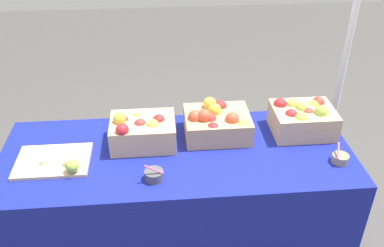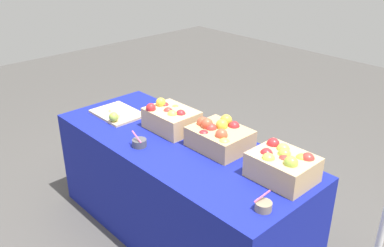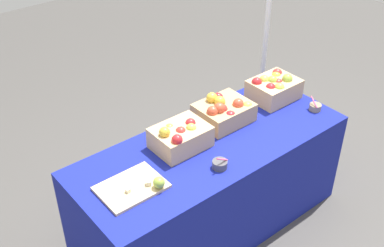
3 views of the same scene
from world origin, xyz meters
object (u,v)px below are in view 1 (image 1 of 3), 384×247
at_px(sample_bowl_mid, 154,175).
at_px(apple_crate_left, 303,118).
at_px(cutting_board_front, 56,162).
at_px(sample_bowl_near, 340,158).
at_px(apple_crate_middle, 217,123).
at_px(apple_crate_right, 142,131).
at_px(tent_pole, 350,35).

bearing_deg(sample_bowl_mid, apple_crate_left, 22.82).
bearing_deg(cutting_board_front, apple_crate_left, 8.15).
distance_m(cutting_board_front, sample_bowl_near, 1.48).
bearing_deg(sample_bowl_mid, cutting_board_front, 161.88).
relative_size(apple_crate_left, apple_crate_middle, 0.95).
bearing_deg(cutting_board_front, sample_bowl_mid, -18.12).
bearing_deg(cutting_board_front, apple_crate_right, 18.99).
distance_m(apple_crate_middle, cutting_board_front, 0.89).
xyz_separation_m(apple_crate_middle, cutting_board_front, (-0.87, -0.20, -0.06)).
bearing_deg(apple_crate_left, apple_crate_middle, 179.46).
height_order(sample_bowl_mid, tent_pole, tent_pole).
relative_size(apple_crate_left, sample_bowl_near, 3.54).
relative_size(sample_bowl_near, sample_bowl_mid, 0.92).
distance_m(apple_crate_middle, tent_pole, 1.09).
xyz_separation_m(cutting_board_front, sample_bowl_near, (1.47, -0.11, 0.01)).
distance_m(apple_crate_middle, apple_crate_right, 0.42).
distance_m(apple_crate_left, sample_bowl_near, 0.33).
xyz_separation_m(apple_crate_middle, sample_bowl_near, (0.61, -0.31, -0.06)).
xyz_separation_m(apple_crate_left, apple_crate_middle, (-0.49, 0.00, -0.01)).
bearing_deg(apple_crate_right, tent_pole, 22.05).
height_order(sample_bowl_near, tent_pole, tent_pole).
bearing_deg(apple_crate_middle, apple_crate_right, -173.79).
distance_m(apple_crate_middle, sample_bowl_near, 0.68).
relative_size(sample_bowl_near, tent_pole, 0.04).
height_order(apple_crate_middle, sample_bowl_mid, apple_crate_middle).
bearing_deg(cutting_board_front, apple_crate_middle, 12.96).
relative_size(cutting_board_front, sample_bowl_mid, 3.57).
xyz_separation_m(apple_crate_middle, tent_pole, (0.92, 0.50, 0.30)).
distance_m(apple_crate_right, cutting_board_front, 0.48).
bearing_deg(apple_crate_left, tent_pole, 49.60).
bearing_deg(apple_crate_right, sample_bowl_mid, -79.66).
distance_m(apple_crate_left, apple_crate_right, 0.91).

